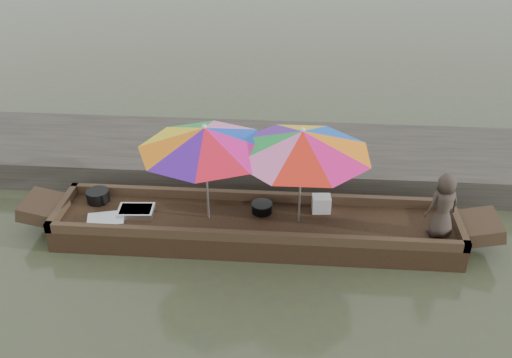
# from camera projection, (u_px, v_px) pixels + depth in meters

# --- Properties ---
(water) EXTENTS (80.00, 80.00, 0.00)m
(water) POSITION_uv_depth(u_px,v_px,m) (255.00, 238.00, 8.80)
(water) COLOR #414B2D
(water) RESTS_ON ground
(dock) EXTENTS (22.00, 2.20, 0.50)m
(dock) POSITION_uv_depth(u_px,v_px,m) (265.00, 157.00, 10.57)
(dock) COLOR #2D2B26
(dock) RESTS_ON ground
(boat_hull) EXTENTS (6.08, 1.20, 0.35)m
(boat_hull) POSITION_uv_depth(u_px,v_px,m) (255.00, 229.00, 8.72)
(boat_hull) COLOR black
(boat_hull) RESTS_ON water
(cooking_pot) EXTENTS (0.36, 0.36, 0.19)m
(cooking_pot) POSITION_uv_depth(u_px,v_px,m) (98.00, 196.00, 9.03)
(cooking_pot) COLOR black
(cooking_pot) RESTS_ON boat_hull
(tray_crayfish) EXTENTS (0.56, 0.41, 0.09)m
(tray_crayfish) POSITION_uv_depth(u_px,v_px,m) (136.00, 211.00, 8.74)
(tray_crayfish) COLOR silver
(tray_crayfish) RESTS_ON boat_hull
(tray_scallop) EXTENTS (0.62, 0.50, 0.06)m
(tray_scallop) POSITION_uv_depth(u_px,v_px,m) (106.00, 220.00, 8.56)
(tray_scallop) COLOR silver
(tray_scallop) RESTS_ON boat_hull
(charcoal_grill) EXTENTS (0.31, 0.31, 0.14)m
(charcoal_grill) POSITION_uv_depth(u_px,v_px,m) (262.00, 208.00, 8.76)
(charcoal_grill) COLOR black
(charcoal_grill) RESTS_ON boat_hull
(supply_bag) EXTENTS (0.30, 0.24, 0.26)m
(supply_bag) POSITION_uv_depth(u_px,v_px,m) (321.00, 204.00, 8.77)
(supply_bag) COLOR silver
(supply_bag) RESTS_ON boat_hull
(vendor) EXTENTS (0.56, 0.46, 1.00)m
(vendor) POSITION_uv_depth(u_px,v_px,m) (443.00, 206.00, 8.05)
(vendor) COLOR #342B24
(vendor) RESTS_ON boat_hull
(umbrella_bow) EXTENTS (1.98, 1.98, 1.55)m
(umbrella_bow) POSITION_uv_depth(u_px,v_px,m) (207.00, 173.00, 8.29)
(umbrella_bow) COLOR blue
(umbrella_bow) RESTS_ON boat_hull
(umbrella_stern) EXTENTS (2.62, 2.62, 1.55)m
(umbrella_stern) POSITION_uv_depth(u_px,v_px,m) (301.00, 177.00, 8.19)
(umbrella_stern) COLOR orange
(umbrella_stern) RESTS_ON boat_hull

